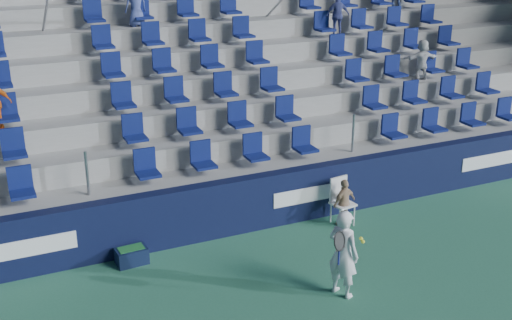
# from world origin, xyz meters

# --- Properties ---
(ground) EXTENTS (70.00, 70.00, 0.00)m
(ground) POSITION_xyz_m (0.00, 0.00, 0.00)
(ground) COLOR #2F6F52
(ground) RESTS_ON ground
(sponsor_wall) EXTENTS (24.00, 0.32, 1.20)m
(sponsor_wall) POSITION_xyz_m (0.00, 3.15, 0.60)
(sponsor_wall) COLOR black
(sponsor_wall) RESTS_ON ground
(grandstand) EXTENTS (24.00, 8.17, 6.63)m
(grandstand) POSITION_xyz_m (0.00, 8.24, 2.13)
(grandstand) COLOR #979692
(grandstand) RESTS_ON ground
(tennis_player) EXTENTS (0.69, 0.69, 1.62)m
(tennis_player) POSITION_xyz_m (0.65, 0.15, 0.81)
(tennis_player) COLOR white
(tennis_player) RESTS_ON ground
(line_judge_chair) EXTENTS (0.51, 0.52, 1.03)m
(line_judge_chair) POSITION_xyz_m (2.14, 2.66, 0.59)
(line_judge_chair) COLOR white
(line_judge_chair) RESTS_ON ground
(line_judge) EXTENTS (0.66, 0.41, 1.05)m
(line_judge) POSITION_xyz_m (2.14, 2.50, 0.53)
(line_judge) COLOR tan
(line_judge) RESTS_ON ground
(ball_bin) EXTENTS (0.61, 0.42, 0.33)m
(ball_bin) POSITION_xyz_m (-2.45, 2.75, 0.18)
(ball_bin) COLOR #0D1732
(ball_bin) RESTS_ON ground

